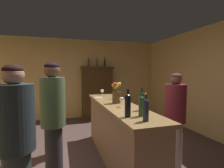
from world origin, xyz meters
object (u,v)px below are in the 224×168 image
at_px(bar_counter, 117,132).
at_px(patron_near_entrance, 16,142).
at_px(display_bottle_midleft, 97,62).
at_px(patron_redhead, 53,121).
at_px(wine_glass_front, 122,99).
at_px(cheese_plate, 98,98).
at_px(display_bottle_center, 105,63).
at_px(display_cabinet, 97,91).
at_px(wine_bottle_malbec, 142,100).
at_px(wine_glass_rear, 114,94).
at_px(flower_arrangement, 116,94).
at_px(wine_bottle_rose, 128,104).
at_px(patron_in_navy, 53,111).
at_px(display_bottle_left, 89,62).
at_px(bartender, 175,117).
at_px(wine_bottle_syrah, 141,105).
at_px(wine_glass_mid, 102,91).
at_px(wine_bottle_merlot, 146,109).

bearing_deg(bar_counter, patron_near_entrance, -144.55).
bearing_deg(display_bottle_midleft, patron_redhead, -111.01).
relative_size(wine_glass_front, cheese_plate, 0.89).
relative_size(wine_glass_front, display_bottle_center, 0.46).
height_order(display_cabinet, wine_bottle_malbec, display_cabinet).
bearing_deg(wine_glass_rear, flower_arrangement, -101.28).
bearing_deg(patron_near_entrance, wine_bottle_rose, -51.30).
xyz_separation_m(flower_arrangement, display_bottle_midleft, (0.26, 2.80, 0.70)).
xyz_separation_m(display_bottle_center, patron_in_navy, (-1.59, -2.34, -1.04)).
relative_size(display_bottle_left, bartender, 0.20).
height_order(display_cabinet, wine_glass_front, display_cabinet).
xyz_separation_m(bar_counter, wine_bottle_malbec, (0.17, -0.57, 0.64)).
height_order(wine_bottle_syrah, patron_redhead, patron_redhead).
bearing_deg(display_bottle_left, bartender, -76.49).
bearing_deg(cheese_plate, display_bottle_midleft, 78.44).
relative_size(display_cabinet, display_bottle_left, 5.60).
xyz_separation_m(wine_bottle_syrah, wine_glass_mid, (-0.02, 1.92, -0.03)).
height_order(wine_glass_rear, bartender, bartender).
distance_m(wine_bottle_merlot, cheese_plate, 1.82).
distance_m(wine_glass_front, display_bottle_left, 3.22).
bearing_deg(patron_near_entrance, patron_redhead, -0.51).
height_order(wine_bottle_rose, flower_arrangement, flower_arrangement).
bearing_deg(wine_glass_rear, wine_bottle_malbec, -85.68).
bearing_deg(patron_in_navy, wine_glass_front, -20.89).
height_order(wine_bottle_syrah, flower_arrangement, flower_arrangement).
bearing_deg(patron_near_entrance, cheese_plate, -0.94).
distance_m(display_bottle_center, patron_near_entrance, 4.36).
bearing_deg(display_bottle_midleft, cheese_plate, -101.56).
distance_m(display_bottle_left, bartender, 3.61).
height_order(wine_bottle_merlot, display_bottle_center, display_bottle_center).
bearing_deg(wine_bottle_rose, cheese_plate, 90.37).
height_order(cheese_plate, display_bottle_left, display_bottle_left).
relative_size(wine_bottle_rose, bartender, 0.22).
bearing_deg(patron_near_entrance, display_bottle_left, 14.72).
relative_size(wine_bottle_rose, wine_glass_front, 2.21).
distance_m(wine_bottle_syrah, flower_arrangement, 0.93).
height_order(wine_glass_mid, patron_in_navy, patron_in_navy).
height_order(patron_near_entrance, bartender, patron_near_entrance).
distance_m(wine_glass_front, bartender, 0.89).
height_order(display_cabinet, wine_bottle_syrah, display_cabinet).
distance_m(bar_counter, wine_bottle_rose, 1.08).
relative_size(wine_glass_front, flower_arrangement, 0.42).
bearing_deg(cheese_plate, wine_bottle_malbec, -75.46).
height_order(bar_counter, display_cabinet, display_cabinet).
distance_m(display_bottle_left, display_bottle_midleft, 0.29).
relative_size(bar_counter, display_cabinet, 1.48).
xyz_separation_m(wine_glass_mid, patron_in_navy, (-1.06, -0.53, -0.28)).
height_order(wine_bottle_syrah, bartender, bartender).
xyz_separation_m(bar_counter, display_bottle_left, (-0.02, 2.87, 1.36)).
relative_size(display_bottle_left, patron_near_entrance, 0.19).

